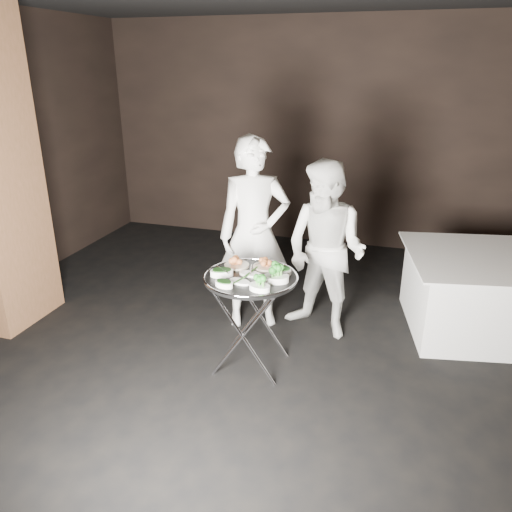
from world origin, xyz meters
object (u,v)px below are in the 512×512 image
(tray_stand, at_px, (251,318))
(waiter_left, at_px, (254,234))
(waiter_right, at_px, (326,251))
(serving_tray, at_px, (251,277))
(dining_table, at_px, (476,293))

(tray_stand, xyz_separation_m, waiter_left, (-0.20, 0.76, 0.46))
(tray_stand, height_order, waiter_right, waiter_right)
(serving_tray, distance_m, waiter_right, 0.89)
(waiter_left, bearing_deg, waiter_right, -23.76)
(tray_stand, relative_size, dining_table, 0.62)
(tray_stand, height_order, serving_tray, serving_tray)
(serving_tray, relative_size, dining_table, 0.58)
(serving_tray, relative_size, waiter_left, 0.42)
(serving_tray, xyz_separation_m, waiter_left, (-0.20, 0.76, 0.10))
(dining_table, bearing_deg, waiter_left, -167.48)
(tray_stand, bearing_deg, waiter_right, 57.62)
(waiter_left, bearing_deg, dining_table, -10.55)
(waiter_right, bearing_deg, waiter_left, -158.68)
(waiter_left, distance_m, dining_table, 2.18)
(tray_stand, bearing_deg, waiter_left, 104.91)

